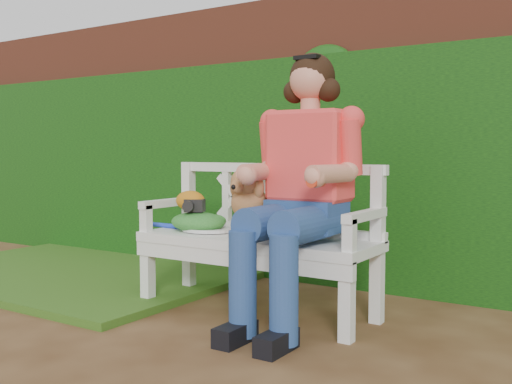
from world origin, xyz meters
The scene contains 11 objects.
ground centered at (0.00, 0.00, 0.00)m, with size 60.00×60.00×0.00m, color #422612.
brick_wall centered at (0.00, 1.90, 1.10)m, with size 10.00×0.30×2.20m, color brown.
ivy_hedge centered at (0.00, 1.68, 0.85)m, with size 10.00×0.18×1.70m, color #1F6311.
grass_left centered at (-2.40, 0.90, 0.03)m, with size 2.60×2.00×0.05m, color #1F450D.
garden_bench centered at (-0.59, 0.69, 0.24)m, with size 1.58×0.60×0.48m, color white, non-canonical shape.
seated_woman centered at (-0.24, 0.67, 0.81)m, with size 0.68×0.91×1.62m, color #C9243F, non-canonical shape.
dog centered at (-0.58, 0.66, 0.69)m, with size 0.28×0.38×0.43m, color #B77025, non-canonical shape.
tennis_racket centered at (-1.00, 0.68, 0.50)m, with size 0.67×0.28×0.03m, color silver, non-canonical shape.
green_bag centered at (-1.02, 0.66, 0.54)m, with size 0.38×0.29×0.13m, color green, non-canonical shape.
camera_item centered at (-1.04, 0.65, 0.65)m, with size 0.12×0.09×0.08m, color black.
baseball_glove centered at (-1.10, 0.68, 0.67)m, with size 0.21×0.15×0.13m, color #BA6E13.
Camera 1 is at (1.37, -2.35, 1.00)m, focal length 42.00 mm.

